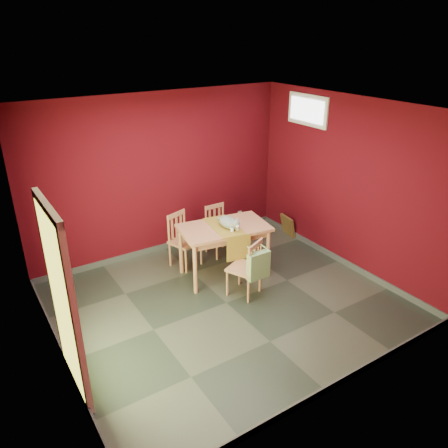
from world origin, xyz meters
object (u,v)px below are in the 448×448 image
dining_table (224,233)px  tote_bag (258,265)px  cat (228,220)px  picture_frame (288,226)px  chair_far_left (183,239)px  chair_far_right (219,229)px  chair_near (247,267)px

dining_table → tote_bag: dining_table is taller
cat → picture_frame: cat is taller
dining_table → chair_far_left: 0.78m
dining_table → chair_far_left: size_ratio=1.60×
dining_table → chair_far_right: chair_far_right is taller
picture_frame → chair_far_left: bearing=178.3°
dining_table → chair_far_left: chair_far_left is taller
dining_table → chair_far_left: (-0.38, 0.62, -0.27)m
dining_table → picture_frame: 1.94m
tote_bag → cat: 0.89m
chair_near → picture_frame: (1.82, 1.21, -0.26)m
cat → chair_far_left: bearing=110.4°
dining_table → picture_frame: bearing=17.5°
dining_table → chair_far_right: bearing=64.3°
tote_bag → cat: cat is taller
dining_table → cat: bearing=-59.7°
chair_far_left → picture_frame: (2.17, -0.06, -0.27)m
chair_near → tote_bag: chair_near is taller
chair_near → cat: (0.07, 0.60, 0.50)m
chair_far_right → cat: bearing=-111.5°
chair_far_left → picture_frame: size_ratio=2.27×
dining_table → tote_bag: size_ratio=3.04×
chair_far_right → picture_frame: (1.46, -0.11, -0.25)m
chair_far_left → tote_bag: bearing=-74.8°
tote_bag → picture_frame: size_ratio=1.20×
dining_table → cat: size_ratio=3.11×
chair_far_left → chair_near: (0.35, -1.28, -0.01)m
picture_frame → chair_far_right: bearing=175.7°
chair_far_left → chair_near: bearing=-74.8°
tote_bag → picture_frame: (1.76, 1.42, -0.37)m
chair_far_right → picture_frame: chair_far_right is taller
chair_near → tote_bag: (0.06, -0.20, 0.11)m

